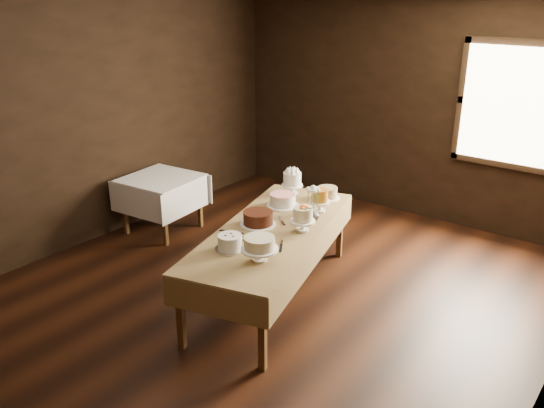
{
  "coord_description": "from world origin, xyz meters",
  "views": [
    {
      "loc": [
        2.97,
        -3.63,
        2.86
      ],
      "look_at": [
        0.0,
        0.2,
        0.95
      ],
      "focal_mm": 36.66,
      "sensor_mm": 36.0,
      "label": 1
    }
  ],
  "objects_px": {
    "cake_server_b": "(281,249)",
    "cake_server_e": "(236,233)",
    "display_table": "(272,233)",
    "cake_lattice": "(283,201)",
    "flower_vase": "(312,214)",
    "cake_server_c": "(281,219)",
    "cake_flowers": "(303,220)",
    "cake_speckled": "(327,193)",
    "cake_caramel": "(320,202)",
    "side_table": "(161,184)",
    "cake_meringue": "(292,184)",
    "cake_swirl": "(230,243)",
    "cake_cream": "(260,250)",
    "cake_chocolate": "(258,219)",
    "cake_server_a": "(261,242)",
    "cake_server_d": "(311,223)"
  },
  "relations": [
    {
      "from": "side_table",
      "to": "cake_lattice",
      "type": "bearing_deg",
      "value": 3.08
    },
    {
      "from": "cake_swirl",
      "to": "cake_server_b",
      "type": "distance_m",
      "value": 0.44
    },
    {
      "from": "cake_caramel",
      "to": "cake_chocolate",
      "type": "bearing_deg",
      "value": -113.39
    },
    {
      "from": "side_table",
      "to": "cake_speckled",
      "type": "bearing_deg",
      "value": 15.79
    },
    {
      "from": "cake_speckled",
      "to": "cake_flowers",
      "type": "xyz_separation_m",
      "value": [
        0.27,
        -0.86,
        0.05
      ]
    },
    {
      "from": "cake_chocolate",
      "to": "cake_speckled",
      "type": "bearing_deg",
      "value": 82.12
    },
    {
      "from": "cake_server_e",
      "to": "display_table",
      "type": "bearing_deg",
      "value": 35.53
    },
    {
      "from": "cake_speckled",
      "to": "cake_server_b",
      "type": "bearing_deg",
      "value": -75.02
    },
    {
      "from": "cake_flowers",
      "to": "cake_server_d",
      "type": "bearing_deg",
      "value": 99.9
    },
    {
      "from": "cake_swirl",
      "to": "cake_server_d",
      "type": "height_order",
      "value": "cake_swirl"
    },
    {
      "from": "cake_caramel",
      "to": "cake_swirl",
      "type": "height_order",
      "value": "cake_caramel"
    },
    {
      "from": "cake_server_c",
      "to": "cake_server_b",
      "type": "bearing_deg",
      "value": 167.76
    },
    {
      "from": "side_table",
      "to": "cake_cream",
      "type": "bearing_deg",
      "value": -23.1
    },
    {
      "from": "cake_chocolate",
      "to": "cake_server_e",
      "type": "relative_size",
      "value": 1.44
    },
    {
      "from": "side_table",
      "to": "cake_lattice",
      "type": "xyz_separation_m",
      "value": [
        1.78,
        0.1,
        0.17
      ]
    },
    {
      "from": "cake_server_a",
      "to": "cake_server_d",
      "type": "height_order",
      "value": "same"
    },
    {
      "from": "display_table",
      "to": "cake_server_a",
      "type": "relative_size",
      "value": 10.4
    },
    {
      "from": "cake_flowers",
      "to": "cake_server_c",
      "type": "distance_m",
      "value": 0.36
    },
    {
      "from": "cake_flowers",
      "to": "cake_cream",
      "type": "bearing_deg",
      "value": -84.96
    },
    {
      "from": "cake_flowers",
      "to": "cake_server_c",
      "type": "relative_size",
      "value": 1.02
    },
    {
      "from": "cake_server_c",
      "to": "cake_server_e",
      "type": "bearing_deg",
      "value": 117.27
    },
    {
      "from": "cake_lattice",
      "to": "cake_chocolate",
      "type": "xyz_separation_m",
      "value": [
        0.11,
        -0.53,
        0.01
      ]
    },
    {
      "from": "cake_cream",
      "to": "cake_flowers",
      "type": "bearing_deg",
      "value": 95.04
    },
    {
      "from": "cake_server_d",
      "to": "flower_vase",
      "type": "relative_size",
      "value": 1.68
    },
    {
      "from": "cake_speckled",
      "to": "cake_caramel",
      "type": "relative_size",
      "value": 1.12
    },
    {
      "from": "cake_meringue",
      "to": "cake_server_c",
      "type": "distance_m",
      "value": 0.75
    },
    {
      "from": "side_table",
      "to": "cake_flowers",
      "type": "height_order",
      "value": "cake_flowers"
    },
    {
      "from": "cake_server_a",
      "to": "flower_vase",
      "type": "xyz_separation_m",
      "value": [
        0.09,
        0.69,
        0.07
      ]
    },
    {
      "from": "cake_flowers",
      "to": "cake_server_d",
      "type": "relative_size",
      "value": 1.02
    },
    {
      "from": "cake_meringue",
      "to": "flower_vase",
      "type": "relative_size",
      "value": 1.88
    },
    {
      "from": "cake_cream",
      "to": "cake_server_d",
      "type": "distance_m",
      "value": 0.91
    },
    {
      "from": "cake_server_e",
      "to": "cake_caramel",
      "type": "bearing_deg",
      "value": 50.94
    },
    {
      "from": "cake_chocolate",
      "to": "cake_server_b",
      "type": "bearing_deg",
      "value": -30.53
    },
    {
      "from": "cake_server_b",
      "to": "cake_server_e",
      "type": "bearing_deg",
      "value": -124.3
    },
    {
      "from": "side_table",
      "to": "cake_flowers",
      "type": "relative_size",
      "value": 3.71
    },
    {
      "from": "cake_server_c",
      "to": "cake_cream",
      "type": "bearing_deg",
      "value": 156.5
    },
    {
      "from": "flower_vase",
      "to": "display_table",
      "type": "bearing_deg",
      "value": -117.15
    },
    {
      "from": "flower_vase",
      "to": "cake_speckled",
      "type": "bearing_deg",
      "value": 109.38
    },
    {
      "from": "cake_swirl",
      "to": "cake_server_c",
      "type": "height_order",
      "value": "cake_swirl"
    },
    {
      "from": "cake_flowers",
      "to": "cake_server_d",
      "type": "height_order",
      "value": "cake_flowers"
    },
    {
      "from": "display_table",
      "to": "cake_server_b",
      "type": "bearing_deg",
      "value": -42.41
    },
    {
      "from": "cake_server_e",
      "to": "flower_vase",
      "type": "distance_m",
      "value": 0.78
    },
    {
      "from": "cake_flowers",
      "to": "cake_server_e",
      "type": "height_order",
      "value": "cake_flowers"
    },
    {
      "from": "cake_meringue",
      "to": "cake_speckled",
      "type": "xyz_separation_m",
      "value": [
        0.39,
        0.11,
        -0.05
      ]
    },
    {
      "from": "cake_chocolate",
      "to": "cake_server_b",
      "type": "relative_size",
      "value": 1.44
    },
    {
      "from": "cake_server_a",
      "to": "side_table",
      "type": "bearing_deg",
      "value": 135.59
    },
    {
      "from": "cake_server_c",
      "to": "cake_flowers",
      "type": "bearing_deg",
      "value": -156.0
    },
    {
      "from": "side_table",
      "to": "cake_server_c",
      "type": "height_order",
      "value": "cake_server_c"
    },
    {
      "from": "cake_caramel",
      "to": "cake_cream",
      "type": "relative_size",
      "value": 0.68
    },
    {
      "from": "cake_lattice",
      "to": "flower_vase",
      "type": "height_order",
      "value": "flower_vase"
    }
  ]
}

